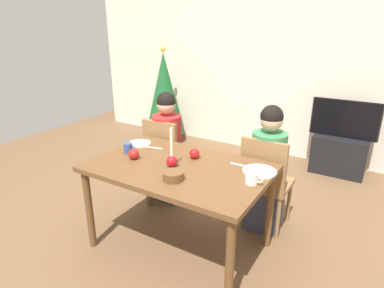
% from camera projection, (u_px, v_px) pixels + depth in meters
% --- Properties ---
extents(ground_plane, '(7.68, 7.68, 0.00)m').
position_uv_depth(ground_plane, '(180.00, 245.00, 2.81)').
color(ground_plane, brown).
extents(back_wall, '(6.40, 0.10, 2.60)m').
position_uv_depth(back_wall, '(283.00, 63.00, 4.45)').
color(back_wall, beige).
rests_on(back_wall, ground).
extents(dining_table, '(1.40, 0.90, 0.75)m').
position_uv_depth(dining_table, '(179.00, 175.00, 2.58)').
color(dining_table, brown).
rests_on(dining_table, ground).
extents(chair_left, '(0.40, 0.40, 0.90)m').
position_uv_depth(chair_left, '(166.00, 155.00, 3.40)').
color(chair_left, olive).
rests_on(chair_left, ground).
extents(chair_right, '(0.40, 0.40, 0.90)m').
position_uv_depth(chair_right, '(265.00, 179.00, 2.88)').
color(chair_right, olive).
rests_on(chair_right, ground).
extents(person_left_child, '(0.30, 0.30, 1.17)m').
position_uv_depth(person_left_child, '(167.00, 149.00, 3.41)').
color(person_left_child, '#33384C').
rests_on(person_left_child, ground).
extents(person_right_child, '(0.30, 0.30, 1.17)m').
position_uv_depth(person_right_child, '(267.00, 171.00, 2.88)').
color(person_right_child, '#33384C').
rests_on(person_right_child, ground).
extents(tv_stand, '(0.64, 0.40, 0.48)m').
position_uv_depth(tv_stand, '(339.00, 155.00, 4.13)').
color(tv_stand, black).
rests_on(tv_stand, ground).
extents(tv, '(0.79, 0.05, 0.46)m').
position_uv_depth(tv, '(345.00, 119.00, 3.97)').
color(tv, black).
rests_on(tv, tv_stand).
extents(christmas_tree, '(0.62, 0.62, 1.49)m').
position_uv_depth(christmas_tree, '(164.00, 94.00, 5.09)').
color(christmas_tree, brown).
rests_on(christmas_tree, ground).
extents(candle_centerpiece, '(0.09, 0.09, 0.32)m').
position_uv_depth(candle_centerpiece, '(172.00, 159.00, 2.52)').
color(candle_centerpiece, red).
rests_on(candle_centerpiece, dining_table).
extents(plate_left, '(0.21, 0.21, 0.01)m').
position_uv_depth(plate_left, '(140.00, 143.00, 3.02)').
color(plate_left, white).
rests_on(plate_left, dining_table).
extents(plate_right, '(0.26, 0.26, 0.01)m').
position_uv_depth(plate_right, '(260.00, 171.00, 2.45)').
color(plate_right, silver).
rests_on(plate_right, dining_table).
extents(mug_left, '(0.12, 0.08, 0.09)m').
position_uv_depth(mug_left, '(129.00, 148.00, 2.79)').
color(mug_left, '#33477F').
rests_on(mug_left, dining_table).
extents(mug_right, '(0.13, 0.09, 0.09)m').
position_uv_depth(mug_right, '(252.00, 178.00, 2.25)').
color(mug_right, white).
rests_on(mug_right, dining_table).
extents(fork_left, '(0.18, 0.06, 0.01)m').
position_uv_depth(fork_left, '(153.00, 148.00, 2.92)').
color(fork_left, silver).
rests_on(fork_left, dining_table).
extents(fork_right, '(0.18, 0.02, 0.01)m').
position_uv_depth(fork_right, '(241.00, 165.00, 2.56)').
color(fork_right, silver).
rests_on(fork_right, dining_table).
extents(bowl_walnuts, '(0.15, 0.15, 0.06)m').
position_uv_depth(bowl_walnuts, '(173.00, 176.00, 2.31)').
color(bowl_walnuts, brown).
rests_on(bowl_walnuts, dining_table).
extents(apple_near_candle, '(0.09, 0.09, 0.09)m').
position_uv_depth(apple_near_candle, '(194.00, 154.00, 2.68)').
color(apple_near_candle, red).
rests_on(apple_near_candle, dining_table).
extents(apple_by_left_plate, '(0.09, 0.09, 0.09)m').
position_uv_depth(apple_by_left_plate, '(134.00, 154.00, 2.67)').
color(apple_by_left_plate, '#AF1C1A').
rests_on(apple_by_left_plate, dining_table).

